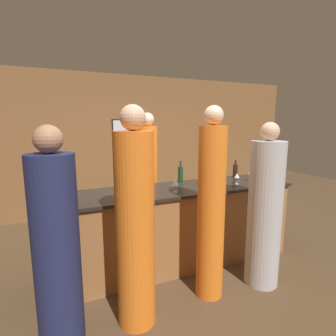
{
  "coord_description": "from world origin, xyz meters",
  "views": [
    {
      "loc": [
        -1.34,
        -2.94,
        1.83
      ],
      "look_at": [
        -0.04,
        0.1,
        1.27
      ],
      "focal_mm": 28.0,
      "sensor_mm": 36.0,
      "label": 1
    }
  ],
  "objects_px": {
    "guest_2": "(135,227)",
    "wine_bottle_1": "(181,174)",
    "guest_1": "(211,210)",
    "guest_0": "(265,212)",
    "wine_bottle_0": "(235,170)",
    "wine_bottle_2": "(209,175)",
    "bartender": "(148,183)",
    "guest_3": "(56,247)"
  },
  "relations": [
    {
      "from": "bartender",
      "to": "guest_3",
      "type": "relative_size",
      "value": 1.09
    },
    {
      "from": "wine_bottle_2",
      "to": "guest_2",
      "type": "bearing_deg",
      "value": -145.71
    },
    {
      "from": "guest_0",
      "to": "guest_3",
      "type": "xyz_separation_m",
      "value": [
        -2.15,
        0.02,
        -0.01
      ]
    },
    {
      "from": "guest_1",
      "to": "wine_bottle_1",
      "type": "xyz_separation_m",
      "value": [
        0.15,
        1.04,
        0.18
      ]
    },
    {
      "from": "guest_3",
      "to": "wine_bottle_1",
      "type": "distance_m",
      "value": 1.98
    },
    {
      "from": "wine_bottle_0",
      "to": "guest_0",
      "type": "bearing_deg",
      "value": -110.66
    },
    {
      "from": "bartender",
      "to": "guest_3",
      "type": "bearing_deg",
      "value": 49.01
    },
    {
      "from": "bartender",
      "to": "guest_0",
      "type": "height_order",
      "value": "bartender"
    },
    {
      "from": "guest_1",
      "to": "wine_bottle_0",
      "type": "height_order",
      "value": "guest_1"
    },
    {
      "from": "guest_0",
      "to": "wine_bottle_0",
      "type": "distance_m",
      "value": 1.18
    },
    {
      "from": "bartender",
      "to": "wine_bottle_0",
      "type": "bearing_deg",
      "value": 161.08
    },
    {
      "from": "guest_2",
      "to": "wine_bottle_2",
      "type": "relative_size",
      "value": 7.11
    },
    {
      "from": "guest_2",
      "to": "wine_bottle_1",
      "type": "bearing_deg",
      "value": 48.58
    },
    {
      "from": "guest_2",
      "to": "wine_bottle_1",
      "type": "height_order",
      "value": "guest_2"
    },
    {
      "from": "guest_0",
      "to": "wine_bottle_1",
      "type": "height_order",
      "value": "guest_0"
    },
    {
      "from": "guest_2",
      "to": "wine_bottle_1",
      "type": "relative_size",
      "value": 6.71
    },
    {
      "from": "bartender",
      "to": "wine_bottle_0",
      "type": "height_order",
      "value": "bartender"
    },
    {
      "from": "guest_2",
      "to": "guest_3",
      "type": "distance_m",
      "value": 0.66
    },
    {
      "from": "guest_3",
      "to": "bartender",
      "type": "bearing_deg",
      "value": 49.01
    },
    {
      "from": "guest_3",
      "to": "wine_bottle_2",
      "type": "distance_m",
      "value": 2.17
    },
    {
      "from": "wine_bottle_1",
      "to": "wine_bottle_0",
      "type": "bearing_deg",
      "value": -1.36
    },
    {
      "from": "wine_bottle_2",
      "to": "wine_bottle_0",
      "type": "bearing_deg",
      "value": 18.21
    },
    {
      "from": "guest_0",
      "to": "guest_2",
      "type": "height_order",
      "value": "guest_2"
    },
    {
      "from": "guest_2",
      "to": "wine_bottle_0",
      "type": "relative_size",
      "value": 7.63
    },
    {
      "from": "guest_1",
      "to": "wine_bottle_2",
      "type": "height_order",
      "value": "guest_1"
    },
    {
      "from": "guest_2",
      "to": "guest_3",
      "type": "bearing_deg",
      "value": 176.46
    },
    {
      "from": "guest_1",
      "to": "guest_2",
      "type": "relative_size",
      "value": 1.01
    },
    {
      "from": "guest_3",
      "to": "guest_0",
      "type": "bearing_deg",
      "value": -0.55
    },
    {
      "from": "bartender",
      "to": "guest_1",
      "type": "relative_size",
      "value": 0.99
    },
    {
      "from": "guest_2",
      "to": "wine_bottle_0",
      "type": "bearing_deg",
      "value": 29.85
    },
    {
      "from": "guest_1",
      "to": "guest_2",
      "type": "xyz_separation_m",
      "value": [
        -0.83,
        -0.07,
        -0.02
      ]
    },
    {
      "from": "bartender",
      "to": "wine_bottle_0",
      "type": "relative_size",
      "value": 7.63
    },
    {
      "from": "bartender",
      "to": "guest_0",
      "type": "relative_size",
      "value": 1.07
    },
    {
      "from": "guest_1",
      "to": "guest_3",
      "type": "distance_m",
      "value": 1.48
    },
    {
      "from": "wine_bottle_1",
      "to": "wine_bottle_2",
      "type": "height_order",
      "value": "wine_bottle_1"
    },
    {
      "from": "guest_3",
      "to": "wine_bottle_2",
      "type": "xyz_separation_m",
      "value": [
        1.97,
        0.86,
        0.28
      ]
    },
    {
      "from": "bartender",
      "to": "wine_bottle_2",
      "type": "relative_size",
      "value": 7.11
    },
    {
      "from": "guest_0",
      "to": "guest_1",
      "type": "xyz_separation_m",
      "value": [
        -0.67,
        0.05,
        0.1
      ]
    },
    {
      "from": "wine_bottle_0",
      "to": "wine_bottle_1",
      "type": "distance_m",
      "value": 0.92
    },
    {
      "from": "guest_2",
      "to": "guest_3",
      "type": "height_order",
      "value": "guest_2"
    },
    {
      "from": "guest_0",
      "to": "guest_2",
      "type": "distance_m",
      "value": 1.51
    },
    {
      "from": "guest_0",
      "to": "guest_1",
      "type": "relative_size",
      "value": 0.92
    }
  ]
}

